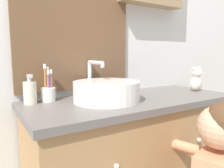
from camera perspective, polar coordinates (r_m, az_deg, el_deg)
The scene contains 6 objects.
wall_back at distance 1.48m, azimuth -0.44°, elevation 17.61°, with size 3.20×0.18×2.50m.
vanity_counter at distance 1.39m, azimuth 5.48°, elevation -19.86°, with size 1.22×0.51×0.79m.
sink_basin at distance 1.16m, azimuth -1.50°, elevation -1.72°, with size 0.35×0.41×0.21m.
toothbrush_holder at distance 1.21m, azimuth -16.37°, elevation -2.16°, with size 0.08×0.08×0.20m.
soap_dispenser at distance 1.17m, azimuth -20.63°, elevation -2.04°, with size 0.06×0.06×0.15m.
teddy_bear at distance 1.58m, azimuth 21.13°, elevation 1.08°, with size 0.09×0.08×0.16m.
Camera 1 is at (-0.75, -0.63, 1.04)m, focal length 35.00 mm.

